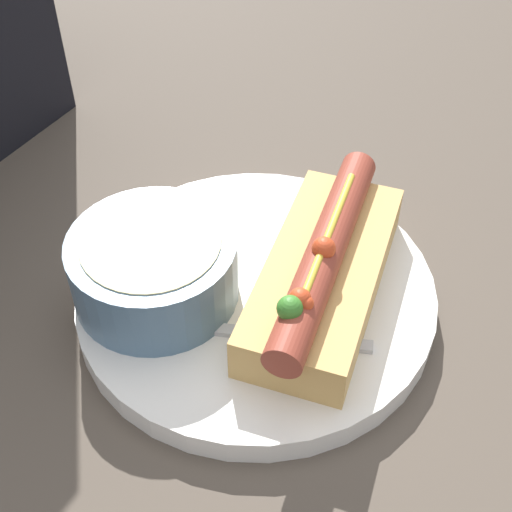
{
  "coord_description": "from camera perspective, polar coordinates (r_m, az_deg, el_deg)",
  "views": [
    {
      "loc": [
        -0.29,
        -0.17,
        0.39
      ],
      "look_at": [
        0.0,
        0.0,
        0.05
      ],
      "focal_mm": 50.0,
      "sensor_mm": 36.0,
      "label": 1
    }
  ],
  "objects": [
    {
      "name": "soup_bowl",
      "position": [
        0.48,
        -8.19,
        -0.72
      ],
      "size": [
        0.11,
        0.11,
        0.05
      ],
      "color": "slate",
      "rests_on": "dinner_plate"
    },
    {
      "name": "dinner_plate",
      "position": [
        0.51,
        0.0,
        -3.13
      ],
      "size": [
        0.25,
        0.25,
        0.02
      ],
      "color": "white",
      "rests_on": "ground_plane"
    },
    {
      "name": "spoon",
      "position": [
        0.48,
        -4.35,
        -5.59
      ],
      "size": [
        0.07,
        0.15,
        0.01
      ],
      "rotation": [
        0.0,
        0.0,
        1.95
      ],
      "color": "#B7B7BC",
      "rests_on": "dinner_plate"
    },
    {
      "name": "ground_plane",
      "position": [
        0.52,
        0.0,
        -3.86
      ],
      "size": [
        4.0,
        4.0,
        0.0
      ],
      "primitive_type": "plane",
      "color": "#4C4238"
    },
    {
      "name": "hot_dog",
      "position": [
        0.48,
        5.41,
        -1.23
      ],
      "size": [
        0.19,
        0.11,
        0.06
      ],
      "rotation": [
        0.0,
        0.0,
        0.2
      ],
      "color": "tan",
      "rests_on": "dinner_plate"
    }
  ]
}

